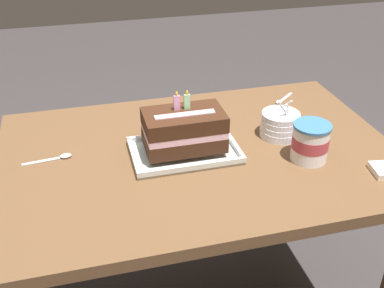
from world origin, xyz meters
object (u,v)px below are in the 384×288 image
(birthday_cake, at_px, (184,130))
(foil_tray, at_px, (184,152))
(ice_cream_tub, at_px, (310,142))
(serving_spoon_by_bowls, at_px, (281,101))
(bowl_stack, at_px, (280,125))
(serving_spoon_near_tray, at_px, (59,157))

(birthday_cake, bearing_deg, foil_tray, -90.00)
(ice_cream_tub, relative_size, serving_spoon_by_bowls, 1.13)
(ice_cream_tub, bearing_deg, bowl_stack, 99.66)
(serving_spoon_near_tray, relative_size, serving_spoon_by_bowls, 1.42)
(foil_tray, distance_m, ice_cream_tub, 0.37)
(bowl_stack, bearing_deg, ice_cream_tub, -80.34)
(serving_spoon_by_bowls, bearing_deg, birthday_cake, -148.57)
(foil_tray, bearing_deg, bowl_stack, 5.88)
(bowl_stack, relative_size, ice_cream_tub, 1.15)
(ice_cream_tub, relative_size, serving_spoon_near_tray, 0.80)
(birthday_cake, relative_size, serving_spoon_by_bowls, 2.30)
(birthday_cake, relative_size, serving_spoon_near_tray, 1.63)
(birthday_cake, bearing_deg, serving_spoon_near_tray, 169.38)
(bowl_stack, distance_m, serving_spoon_by_bowls, 0.25)
(ice_cream_tub, distance_m, serving_spoon_near_tray, 0.73)
(foil_tray, relative_size, serving_spoon_near_tray, 2.22)
(foil_tray, relative_size, birthday_cake, 1.36)
(birthday_cake, height_order, ice_cream_tub, birthday_cake)
(serving_spoon_near_tray, bearing_deg, serving_spoon_by_bowls, 13.76)
(bowl_stack, xyz_separation_m, serving_spoon_near_tray, (-0.68, 0.04, -0.03))
(serving_spoon_near_tray, bearing_deg, foil_tray, -10.63)
(birthday_cake, distance_m, serving_spoon_by_bowls, 0.50)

